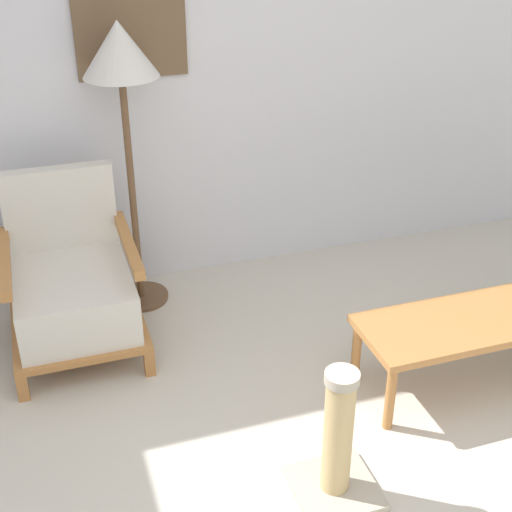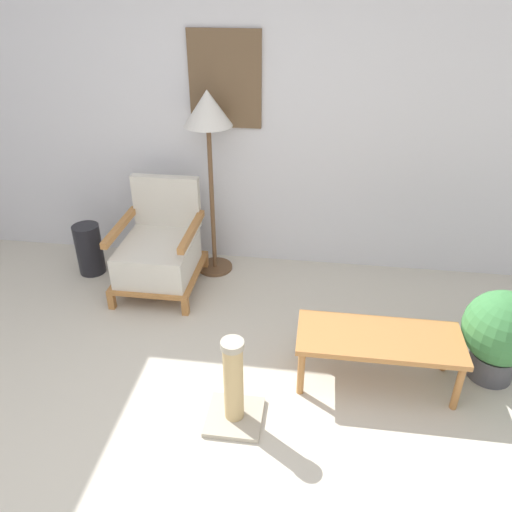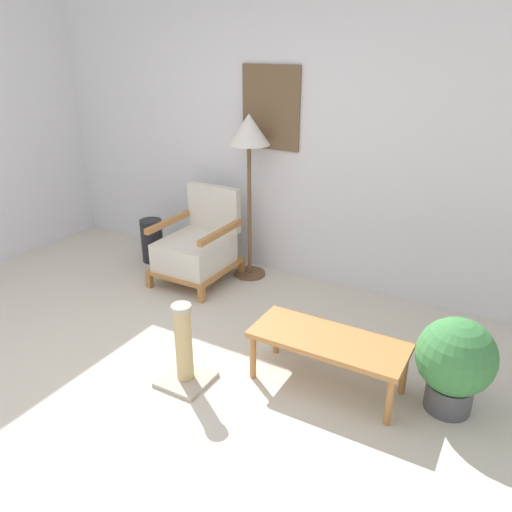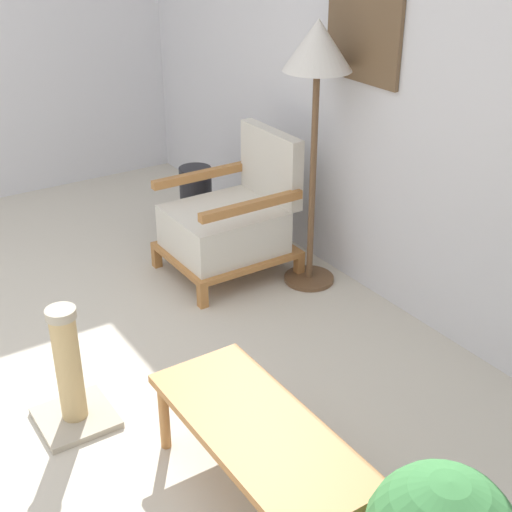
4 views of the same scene
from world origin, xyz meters
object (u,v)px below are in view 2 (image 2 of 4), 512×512
object	(u,v)px
potted_plant	(501,332)
scratching_post	(234,391)
coffee_table	(379,342)
vase	(89,249)
floor_lamp	(208,122)
armchair	(160,250)

from	to	relation	value
potted_plant	scratching_post	xyz separation A→B (m)	(-1.57, -0.58, -0.13)
coffee_table	scratching_post	size ratio (longest dim) A/B	1.73
vase	coffee_table	bearing A→B (deg)	-23.60
floor_lamp	coffee_table	xyz separation A→B (m)	(1.29, -1.21, -0.97)
scratching_post	potted_plant	bearing A→B (deg)	20.44
vase	potted_plant	bearing A→B (deg)	-15.69
floor_lamp	scratching_post	distance (m)	2.01
vase	scratching_post	bearing A→B (deg)	-43.91
armchair	potted_plant	xyz separation A→B (m)	(2.40, -0.74, 0.01)
floor_lamp	potted_plant	distance (m)	2.47
coffee_table	vase	bearing A→B (deg)	156.40
armchair	scratching_post	distance (m)	1.57
floor_lamp	scratching_post	xyz separation A→B (m)	(0.46, -1.64, -1.06)
floor_lamp	vase	size ratio (longest dim) A/B	3.46
floor_lamp	potted_plant	size ratio (longest dim) A/B	2.47
armchair	vase	distance (m)	0.69
coffee_table	scratching_post	distance (m)	0.93
potted_plant	scratching_post	world-z (taller)	potted_plant
coffee_table	potted_plant	size ratio (longest dim) A/B	1.62
armchair	potted_plant	size ratio (longest dim) A/B	1.38
vase	floor_lamp	bearing A→B (deg)	10.54
floor_lamp	vase	bearing A→B (deg)	-169.46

